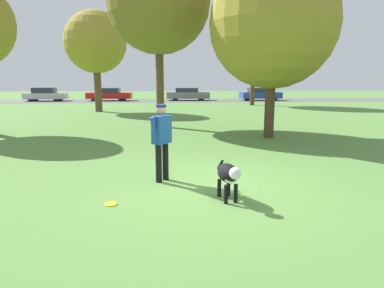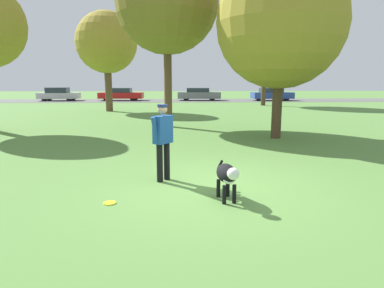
# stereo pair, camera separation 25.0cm
# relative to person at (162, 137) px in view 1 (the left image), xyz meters

# --- Properties ---
(ground_plane) EXTENTS (120.00, 120.00, 0.00)m
(ground_plane) POSITION_rel_person_xyz_m (0.91, -0.42, -0.95)
(ground_plane) COLOR #56843D
(far_road_strip) EXTENTS (120.00, 6.00, 0.01)m
(far_road_strip) POSITION_rel_person_xyz_m (0.91, 28.65, -0.94)
(far_road_strip) COLOR #5B5B59
(far_road_strip) RESTS_ON ground_plane
(person) EXTENTS (0.49, 0.57, 1.61)m
(person) POSITION_rel_person_xyz_m (0.00, 0.00, 0.00)
(person) COLOR black
(person) RESTS_ON ground_plane
(dog) EXTENTS (0.41, 1.01, 0.68)m
(dog) POSITION_rel_person_xyz_m (1.16, -1.30, -0.48)
(dog) COLOR black
(dog) RESTS_ON ground_plane
(frisbee) EXTENTS (0.22, 0.22, 0.02)m
(frisbee) POSITION_rel_person_xyz_m (-0.88, -1.33, -0.94)
(frisbee) COLOR yellow
(frisbee) RESTS_ON ground_plane
(tree_far_left) EXTENTS (4.04, 4.04, 6.57)m
(tree_far_left) POSITION_rel_person_xyz_m (-4.26, 16.60, 3.57)
(tree_far_left) COLOR brown
(tree_far_left) RESTS_ON ground_plane
(tree_near_right) EXTENTS (4.52, 4.52, 6.29)m
(tree_near_right) POSITION_rel_person_xyz_m (3.94, 5.26, 3.08)
(tree_near_right) COLOR #4C3826
(tree_near_right) RESTS_ON ground_plane
(tree_mid_center) EXTENTS (4.48, 4.48, 7.66)m
(tree_mid_center) POSITION_rel_person_xyz_m (-0.07, 8.59, 4.46)
(tree_mid_center) COLOR brown
(tree_mid_center) RESTS_ON ground_plane
(tree_far_right) EXTENTS (4.68, 4.68, 8.04)m
(tree_far_right) POSITION_rel_person_xyz_m (7.60, 21.55, 4.73)
(tree_far_right) COLOR #4C3826
(tree_far_right) RESTS_ON ground_plane
(parked_car_silver) EXTENTS (4.09, 1.96, 1.34)m
(parked_car_silver) POSITION_rel_person_xyz_m (-11.73, 28.95, -0.29)
(parked_car_silver) COLOR #B7B7BC
(parked_car_silver) RESTS_ON ground_plane
(parked_car_red) EXTENTS (4.55, 2.00, 1.29)m
(parked_car_red) POSITION_rel_person_xyz_m (-5.41, 29.01, -0.30)
(parked_car_red) COLOR red
(parked_car_red) RESTS_ON ground_plane
(parked_car_grey) EXTENTS (4.48, 2.00, 1.29)m
(parked_car_grey) POSITION_rel_person_xyz_m (2.67, 28.88, -0.30)
(parked_car_grey) COLOR slate
(parked_car_grey) RESTS_ON ground_plane
(parked_car_blue) EXTENTS (4.25, 1.93, 1.29)m
(parked_car_blue) POSITION_rel_person_xyz_m (10.22, 28.25, -0.30)
(parked_car_blue) COLOR #284293
(parked_car_blue) RESTS_ON ground_plane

